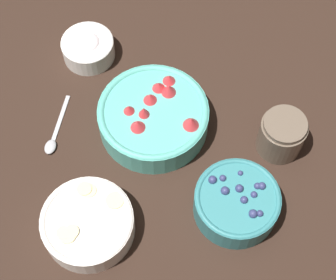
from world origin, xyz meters
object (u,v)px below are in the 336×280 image
object	(u,v)px
bowl_strawberries	(154,116)
bowl_bananas	(88,223)
bowl_blueberries	(237,202)
jar_chocolate	(281,135)
bowl_cream	(88,47)

from	to	relation	value
bowl_strawberries	bowl_bananas	size ratio (longest dim) A/B	1.31
bowl_blueberries	bowl_bananas	size ratio (longest dim) A/B	0.93
bowl_blueberries	jar_chocolate	xyz separation A→B (m)	(0.07, 0.15, 0.00)
jar_chocolate	bowl_strawberries	bearing A→B (deg)	-179.82
bowl_blueberries	bowl_cream	size ratio (longest dim) A/B	1.41
bowl_blueberries	bowl_cream	xyz separation A→B (m)	(-0.35, 0.29, -0.01)
bowl_cream	bowl_strawberries	bearing A→B (deg)	-40.57
bowl_blueberries	bowl_cream	world-z (taller)	bowl_blueberries
jar_chocolate	bowl_bananas	bearing A→B (deg)	-143.81
bowl_blueberries	bowl_bananas	distance (m)	0.27
bowl_strawberries	bowl_bananas	bearing A→B (deg)	-107.33
bowl_bananas	bowl_blueberries	bearing A→B (deg)	18.66
bowl_strawberries	bowl_bananas	distance (m)	0.24
bowl_blueberries	bowl_bananas	bearing A→B (deg)	-161.34
bowl_cream	jar_chocolate	world-z (taller)	jar_chocolate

